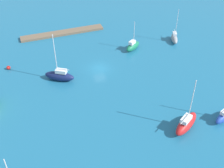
% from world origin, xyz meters
% --- Properties ---
extents(water, '(160.00, 160.00, 0.00)m').
position_xyz_m(water, '(0.00, 0.00, 0.00)').
color(water, '#1E668C').
rests_on(water, ground).
extents(pier_dock, '(21.28, 2.57, 0.56)m').
position_xyz_m(pier_dock, '(4.13, -18.26, 0.28)').
color(pier_dock, brown).
rests_on(pier_dock, ground).
extents(sailboat_gray_along_channel, '(2.98, 4.80, 8.47)m').
position_xyz_m(sailboat_gray_along_channel, '(-20.99, -5.03, 0.92)').
color(sailboat_gray_along_channel, gray).
rests_on(sailboat_gray_along_channel, water).
extents(sailboat_green_by_breakwater, '(4.86, 3.92, 7.08)m').
position_xyz_m(sailboat_green_by_breakwater, '(-9.82, -4.84, 0.98)').
color(sailboat_green_by_breakwater, '#19724C').
rests_on(sailboat_green_by_breakwater, water).
extents(sailboat_navy_inner_mooring, '(6.21, 4.93, 10.35)m').
position_xyz_m(sailboat_navy_inner_mooring, '(8.86, 1.27, 1.09)').
color(sailboat_navy_inner_mooring, '#141E4C').
rests_on(sailboat_navy_inner_mooring, water).
extents(sailboat_red_lone_north, '(6.31, 4.95, 9.82)m').
position_xyz_m(sailboat_red_lone_north, '(-8.06, 21.80, 1.21)').
color(sailboat_red_lone_north, red).
rests_on(sailboat_red_lone_north, water).
extents(mooring_buoy_red, '(0.85, 0.85, 0.85)m').
position_xyz_m(mooring_buoy_red, '(18.44, -6.22, 0.42)').
color(mooring_buoy_red, red).
rests_on(mooring_buoy_red, water).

